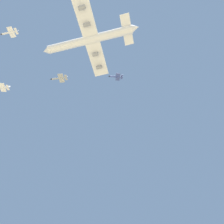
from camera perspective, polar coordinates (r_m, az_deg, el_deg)
carrier_jet at (r=146.48m, az=-7.01°, el=22.71°), size 74.44×60.08×18.27m
chase_jet_lead at (r=172.38m, az=-32.88°, el=6.90°), size 13.50×12.07×4.00m
chase_jet_left_wing at (r=180.18m, az=1.42°, el=11.59°), size 13.56×12.00×4.00m
chase_jet_right_wing at (r=173.50m, az=-30.75°, el=21.65°), size 14.90×9.52×4.00m
chase_jet_trailing at (r=155.48m, az=-16.99°, el=10.63°), size 14.65×10.07×4.00m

